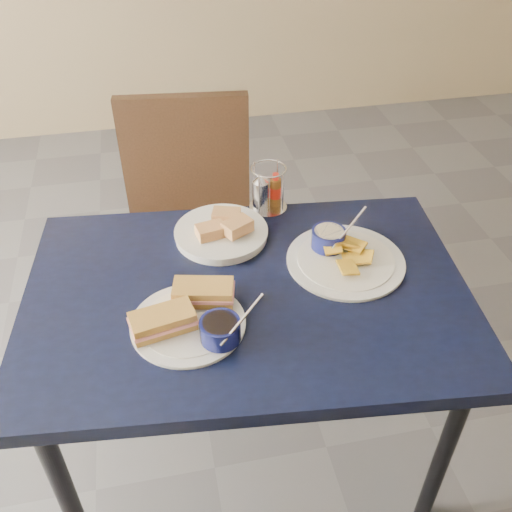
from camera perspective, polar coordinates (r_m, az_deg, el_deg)
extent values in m
plane|color=#4E4D52|center=(1.97, -4.15, -20.37)|extent=(6.00, 6.00, 0.00)
cube|color=black|center=(1.40, -0.87, -4.01)|extent=(1.15, 0.83, 0.04)
cylinder|color=black|center=(1.65, 18.39, -17.92)|extent=(0.04, 0.04, 0.71)
cylinder|color=black|center=(1.88, -16.80, -8.25)|extent=(0.04, 0.04, 0.71)
cylinder|color=black|center=(1.97, 11.14, -4.40)|extent=(0.04, 0.04, 0.71)
cube|color=black|center=(2.01, -6.52, 0.75)|extent=(0.49, 0.47, 0.04)
cylinder|color=black|center=(2.04, -10.51, -7.95)|extent=(0.04, 0.04, 0.43)
cylinder|color=black|center=(2.06, -0.56, -6.63)|extent=(0.04, 0.04, 0.43)
cylinder|color=black|center=(2.29, -11.00, -1.89)|extent=(0.04, 0.04, 0.43)
cylinder|color=black|center=(2.30, -2.17, -0.75)|extent=(0.04, 0.04, 0.43)
cube|color=black|center=(2.03, -7.65, 9.61)|extent=(0.44, 0.09, 0.46)
cylinder|color=white|center=(1.31, -6.80, -6.73)|extent=(0.26, 0.26, 0.01)
cylinder|color=white|center=(1.31, -6.82, -6.56)|extent=(0.22, 0.22, 0.00)
cube|color=#BF9044|center=(1.28, -9.30, -6.44)|extent=(0.15, 0.10, 0.04)
cube|color=pink|center=(1.29, -9.28, -6.58)|extent=(0.16, 0.10, 0.01)
cube|color=#BF9044|center=(1.34, -5.29, -3.63)|extent=(0.15, 0.10, 0.04)
cube|color=pink|center=(1.34, -5.28, -3.78)|extent=(0.16, 0.11, 0.01)
cylinder|color=#090C34|center=(1.25, -3.60, -7.41)|extent=(0.09, 0.09, 0.05)
cylinder|color=black|center=(1.24, -3.63, -6.90)|extent=(0.08, 0.08, 0.01)
cylinder|color=silver|center=(1.21, -1.42, -6.38)|extent=(0.11, 0.07, 0.08)
cylinder|color=white|center=(1.49, 8.94, -0.47)|extent=(0.30, 0.30, 0.01)
cylinder|color=white|center=(1.48, 8.96, -0.30)|extent=(0.25, 0.25, 0.00)
cube|color=gold|center=(1.48, 10.31, -0.34)|extent=(0.08, 0.07, 0.03)
cube|color=gold|center=(1.47, 9.90, -0.40)|extent=(0.07, 0.06, 0.02)
cube|color=gold|center=(1.43, 9.14, -1.28)|extent=(0.05, 0.07, 0.02)
cube|color=gold|center=(1.50, 9.39, 0.99)|extent=(0.07, 0.06, 0.03)
cube|color=gold|center=(1.49, 9.60, 0.99)|extent=(0.08, 0.08, 0.02)
cube|color=gold|center=(1.47, 7.58, 0.92)|extent=(0.05, 0.07, 0.02)
cube|color=gold|center=(1.49, 8.23, 1.64)|extent=(0.05, 0.07, 0.02)
cylinder|color=#090C34|center=(1.50, 7.26, 1.76)|extent=(0.09, 0.09, 0.05)
cylinder|color=beige|center=(1.49, 7.30, 2.24)|extent=(0.08, 0.08, 0.01)
cylinder|color=silver|center=(1.48, 9.29, 2.83)|extent=(0.11, 0.07, 0.08)
cylinder|color=white|center=(1.55, -3.49, 2.18)|extent=(0.25, 0.25, 0.02)
cylinder|color=white|center=(1.55, -3.51, 2.49)|extent=(0.20, 0.20, 0.00)
cube|color=tan|center=(1.52, -4.54, 2.49)|extent=(0.08, 0.06, 0.03)
cube|color=tan|center=(1.56, -2.98, 3.97)|extent=(0.09, 0.07, 0.03)
cube|color=tan|center=(1.51, -1.87, 2.96)|extent=(0.09, 0.08, 0.03)
cylinder|color=silver|center=(1.67, 1.21, 4.93)|extent=(0.11, 0.11, 0.01)
cylinder|color=silver|center=(1.67, 2.14, 7.64)|extent=(0.01, 0.01, 0.13)
cylinder|color=silver|center=(1.65, -0.17, 7.40)|extent=(0.01, 0.01, 0.13)
cylinder|color=silver|center=(1.60, 0.31, 6.14)|extent=(0.01, 0.01, 0.13)
cylinder|color=silver|center=(1.61, 2.69, 6.40)|extent=(0.01, 0.01, 0.13)
torus|color=silver|center=(1.60, 1.27, 8.73)|extent=(0.10, 0.10, 0.00)
cylinder|color=silver|center=(1.64, 0.48, 6.16)|extent=(0.05, 0.05, 0.08)
cone|color=silver|center=(1.61, 0.49, 7.76)|extent=(0.04, 0.04, 0.02)
cylinder|color=brown|center=(1.65, 1.94, 6.42)|extent=(0.03, 0.03, 0.08)
cylinder|color=#AC1809|center=(1.65, 1.94, 6.42)|extent=(0.03, 0.03, 0.03)
cylinder|color=#AC1809|center=(1.62, 1.98, 7.95)|extent=(0.02, 0.02, 0.02)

